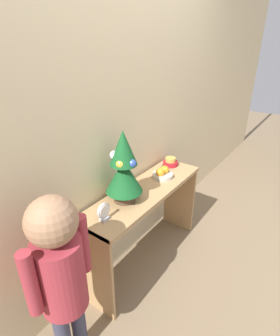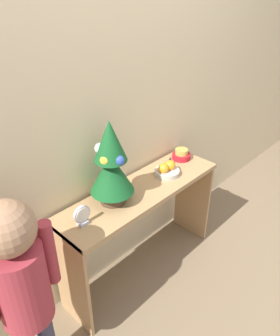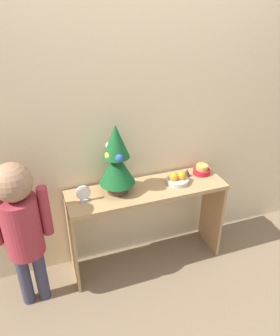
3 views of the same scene
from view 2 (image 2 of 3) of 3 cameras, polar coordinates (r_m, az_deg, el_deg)
ground_plane at (r=2.37m, az=3.34°, el=-19.00°), size 12.00×12.00×0.00m
back_wall at (r=1.88m, az=-4.40°, el=13.46°), size 7.00×0.05×2.50m
console_table at (r=2.08m, az=0.31°, el=-7.09°), size 1.14×0.33×0.68m
mini_tree at (r=1.76m, az=-5.08°, el=0.69°), size 0.25×0.25×0.50m
fruit_bowl at (r=2.12m, az=4.72°, el=-0.33°), size 0.16×0.16×0.09m
singing_bowl at (r=2.31m, az=7.21°, el=2.29°), size 0.13×0.13×0.07m
desk_clock at (r=1.72m, az=-10.05°, el=-8.19°), size 0.10×0.04×0.12m
figurine at (r=2.23m, az=5.27°, el=1.25°), size 0.06×0.06×0.06m
child_figure at (r=1.56m, az=-20.18°, el=-17.63°), size 0.37×0.24×1.08m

